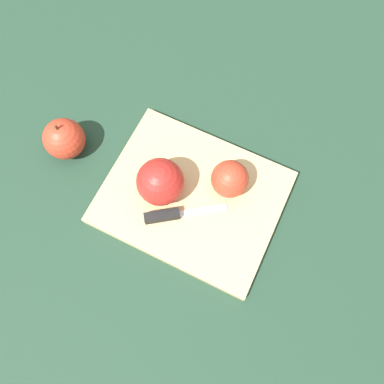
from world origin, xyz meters
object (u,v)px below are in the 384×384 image
(apple_half_right, at_px, (230,179))
(knife, at_px, (168,215))
(apple_whole, at_px, (64,139))
(apple_half_left, at_px, (160,182))

(apple_half_right, distance_m, knife, 0.13)
(apple_half_right, height_order, apple_whole, apple_whole)
(apple_half_left, height_order, apple_half_right, apple_half_left)
(apple_half_left, distance_m, knife, 0.06)
(apple_half_right, bearing_deg, apple_half_left, 164.67)
(apple_half_right, relative_size, knife, 0.53)
(apple_half_left, bearing_deg, apple_half_right, -108.02)
(apple_half_left, bearing_deg, knife, 171.32)
(apple_half_right, xyz_separation_m, apple_whole, (-0.31, -0.06, -0.02))
(knife, bearing_deg, apple_half_left, 93.68)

